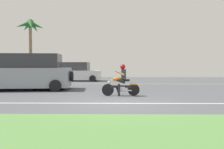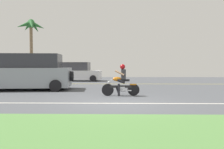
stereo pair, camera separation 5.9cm
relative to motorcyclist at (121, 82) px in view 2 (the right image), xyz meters
name	(u,v)px [view 2 (the right image)]	position (x,y,z in m)	size (l,w,h in m)	color
ground	(116,93)	(-0.23, 1.10, -0.64)	(56.00, 30.00, 0.04)	#4C4F54
grass_median	(116,138)	(-0.23, -6.00, -0.59)	(56.00, 3.80, 0.06)	#548442
lane_line_near	(116,103)	(-0.23, -2.05, -0.62)	(50.40, 0.12, 0.01)	silver
lane_line_far	(116,84)	(-0.23, 6.40, -0.62)	(50.40, 0.12, 0.01)	yellow
motorcyclist	(121,82)	(0.00, 0.00, 0.00)	(1.76, 0.57, 1.47)	black
suv_nearby	(30,73)	(-5.21, 2.36, 0.38)	(4.93, 2.63, 2.07)	#8C939E
parked_car_0	(19,72)	(-9.36, 10.06, 0.14)	(3.85, 1.82, 1.66)	navy
parked_car_1	(79,72)	(-3.64, 9.53, 0.16)	(3.95, 2.14, 1.69)	silver
palm_tree_0	(31,30)	(-9.27, 12.95, 4.57)	(2.90, 2.98, 6.32)	#846B4C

